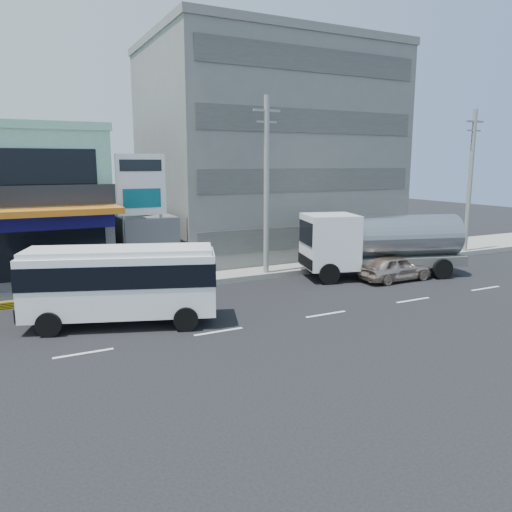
# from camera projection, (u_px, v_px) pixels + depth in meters

# --- Properties ---
(ground) EXTENTS (120.00, 120.00, 0.00)m
(ground) POSITION_uv_depth(u_px,v_px,m) (219.00, 332.00, 19.27)
(ground) COLOR black
(ground) RESTS_ON ground
(sidewalk) EXTENTS (70.00, 5.00, 0.30)m
(sidewalk) POSITION_uv_depth(u_px,v_px,m) (235.00, 270.00, 29.80)
(sidewalk) COLOR gray
(sidewalk) RESTS_ON ground
(concrete_building) EXTENTS (16.00, 12.00, 14.00)m
(concrete_building) POSITION_uv_depth(u_px,v_px,m) (266.00, 155.00, 35.58)
(concrete_building) COLOR slate
(concrete_building) RESTS_ON ground
(gap_structure) EXTENTS (3.00, 6.00, 3.50)m
(gap_structure) POSITION_uv_depth(u_px,v_px,m) (140.00, 243.00, 29.49)
(gap_structure) COLOR #434348
(gap_structure) RESTS_ON ground
(satellite_dish) EXTENTS (1.50, 1.50, 0.15)m
(satellite_dish) POSITION_uv_depth(u_px,v_px,m) (143.00, 214.00, 28.27)
(satellite_dish) COLOR slate
(satellite_dish) RESTS_ON gap_structure
(billboard) EXTENTS (2.60, 0.18, 6.90)m
(billboard) POSITION_uv_depth(u_px,v_px,m) (141.00, 192.00, 26.22)
(billboard) COLOR gray
(billboard) RESTS_ON ground
(utility_pole_near) EXTENTS (1.60, 0.30, 10.00)m
(utility_pole_near) POSITION_uv_depth(u_px,v_px,m) (266.00, 186.00, 27.48)
(utility_pole_near) COLOR #999993
(utility_pole_near) RESTS_ON ground
(utility_pole_far) EXTENTS (1.60, 0.30, 10.00)m
(utility_pole_far) POSITION_uv_depth(u_px,v_px,m) (470.00, 182.00, 34.57)
(utility_pole_far) COLOR #999993
(utility_pole_far) RESTS_ON ground
(minibus) EXTENTS (7.83, 4.73, 3.12)m
(minibus) POSITION_uv_depth(u_px,v_px,m) (121.00, 279.00, 19.84)
(minibus) COLOR white
(minibus) RESTS_ON ground
(sedan) EXTENTS (4.26, 1.72, 1.45)m
(sedan) POSITION_uv_depth(u_px,v_px,m) (395.00, 268.00, 27.53)
(sedan) COLOR #CBB19B
(sedan) RESTS_ON ground
(tanker_truck) EXTENTS (9.57, 5.08, 3.62)m
(tanker_truck) POSITION_uv_depth(u_px,v_px,m) (377.00, 243.00, 28.36)
(tanker_truck) COLOR white
(tanker_truck) RESTS_ON ground
(motorcycle_rider) EXTENTS (1.98, 1.32, 2.40)m
(motorcycle_rider) POSITION_uv_depth(u_px,v_px,m) (84.00, 286.00, 23.21)
(motorcycle_rider) COLOR #5E1B0D
(motorcycle_rider) RESTS_ON ground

